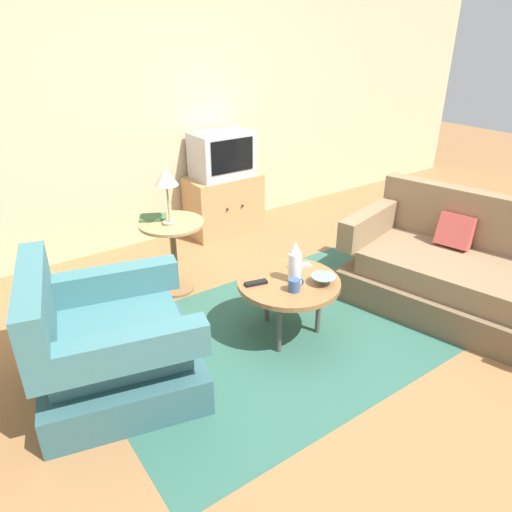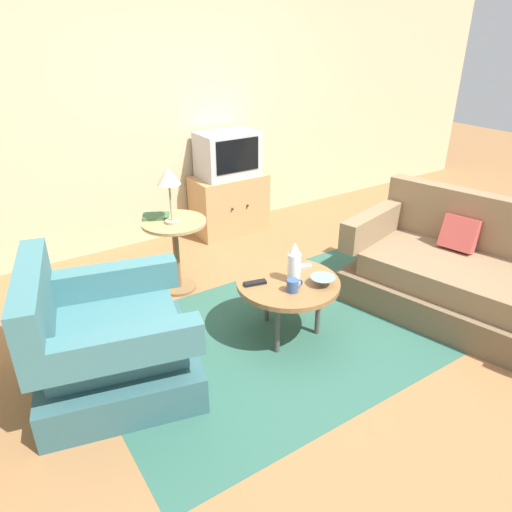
% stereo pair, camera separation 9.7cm
% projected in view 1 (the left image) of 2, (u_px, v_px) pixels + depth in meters
% --- Properties ---
extents(ground_plane, '(16.00, 16.00, 0.00)m').
position_uv_depth(ground_plane, '(307.00, 333.00, 3.42)').
color(ground_plane, olive).
extents(back_wall, '(9.00, 0.12, 2.70)m').
position_uv_depth(back_wall, '(158.00, 102.00, 4.47)').
color(back_wall, '#CCB78E').
rests_on(back_wall, ground).
extents(area_rug, '(2.63, 1.73, 0.00)m').
position_uv_depth(area_rug, '(287.00, 333.00, 3.42)').
color(area_rug, '#2D5B4C').
rests_on(area_rug, ground).
extents(armchair, '(1.10, 1.10, 0.84)m').
position_uv_depth(armchair, '(109.00, 348.00, 2.79)').
color(armchair, '#325C60').
rests_on(armchair, ground).
extents(couch, '(1.30, 1.95, 0.85)m').
position_uv_depth(couch, '(470.00, 277.00, 3.58)').
color(couch, brown).
rests_on(couch, ground).
extents(coffee_table, '(0.71, 0.71, 0.44)m').
position_uv_depth(coffee_table, '(289.00, 285.00, 3.24)').
color(coffee_table, olive).
rests_on(coffee_table, ground).
extents(side_table, '(0.51, 0.51, 0.62)m').
position_uv_depth(side_table, '(173.00, 242.00, 3.78)').
color(side_table, tan).
rests_on(side_table, ground).
extents(tv_stand, '(0.76, 0.44, 0.61)m').
position_uv_depth(tv_stand, '(224.00, 204.00, 4.97)').
color(tv_stand, tan).
rests_on(tv_stand, ground).
extents(television, '(0.59, 0.40, 0.45)m').
position_uv_depth(television, '(222.00, 155.00, 4.74)').
color(television, '#B7B7BC').
rests_on(television, tv_stand).
extents(table_lamp, '(0.18, 0.18, 0.45)m').
position_uv_depth(table_lamp, '(166.00, 180.00, 3.52)').
color(table_lamp, '#9E937A').
rests_on(table_lamp, side_table).
extents(vase, '(0.09, 0.09, 0.29)m').
position_uv_depth(vase, '(295.00, 262.00, 3.17)').
color(vase, white).
rests_on(vase, coffee_table).
extents(mug, '(0.12, 0.08, 0.09)m').
position_uv_depth(mug, '(294.00, 285.00, 3.08)').
color(mug, '#335184').
rests_on(mug, coffee_table).
extents(bowl, '(0.17, 0.17, 0.06)m').
position_uv_depth(bowl, '(323.00, 280.00, 3.18)').
color(bowl, slate).
rests_on(bowl, coffee_table).
extents(tv_remote_dark, '(0.16, 0.08, 0.02)m').
position_uv_depth(tv_remote_dark, '(256.00, 283.00, 3.17)').
color(tv_remote_dark, black).
rests_on(tv_remote_dark, coffee_table).
extents(tv_remote_silver, '(0.17, 0.10, 0.02)m').
position_uv_depth(tv_remote_silver, '(300.00, 266.00, 3.40)').
color(tv_remote_silver, '#B2B2B7').
rests_on(tv_remote_silver, coffee_table).
extents(book, '(0.25, 0.22, 0.03)m').
position_uv_depth(book, '(153.00, 217.00, 3.76)').
color(book, '#3D663D').
rests_on(book, side_table).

